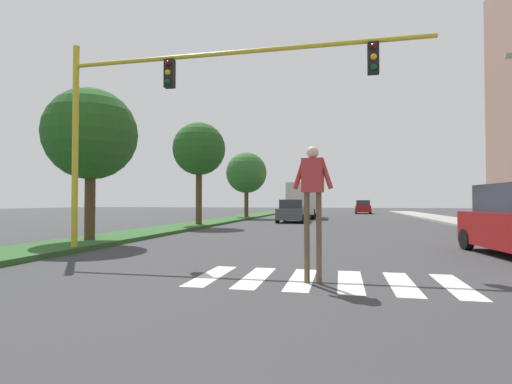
{
  "coord_description": "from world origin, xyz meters",
  "views": [
    {
      "loc": [
        0.31,
        1.05,
        1.48
      ],
      "look_at": [
        -3.63,
        18.98,
        1.94
      ],
      "focal_mm": 27.46,
      "sensor_mm": 36.0,
      "label": 1
    }
  ],
  "objects_px": {
    "traffic_light_gantry": "(171,98)",
    "sedan_far_horizon": "(363,207)",
    "sedan_distant": "(303,208)",
    "truck_box_delivery": "(303,200)",
    "tree_far": "(199,149)",
    "sedan_midblock": "(293,212)",
    "pedestrian_performer": "(313,192)",
    "tree_distant": "(246,173)",
    "tree_mid": "(91,135)"
  },
  "relations": [
    {
      "from": "traffic_light_gantry",
      "to": "sedan_far_horizon",
      "type": "bearing_deg",
      "value": 79.82
    },
    {
      "from": "sedan_distant",
      "to": "truck_box_delivery",
      "type": "height_order",
      "value": "truck_box_delivery"
    },
    {
      "from": "tree_far",
      "to": "traffic_light_gantry",
      "type": "height_order",
      "value": "tree_far"
    },
    {
      "from": "traffic_light_gantry",
      "to": "sedan_midblock",
      "type": "xyz_separation_m",
      "value": [
        1.21,
        18.02,
        -3.65
      ]
    },
    {
      "from": "sedan_midblock",
      "to": "traffic_light_gantry",
      "type": "bearing_deg",
      "value": -93.85
    },
    {
      "from": "traffic_light_gantry",
      "to": "pedestrian_performer",
      "type": "distance_m",
      "value": 5.84
    },
    {
      "from": "tree_far",
      "to": "traffic_light_gantry",
      "type": "distance_m",
      "value": 12.26
    },
    {
      "from": "pedestrian_performer",
      "to": "sedan_midblock",
      "type": "distance_m",
      "value": 21.26
    },
    {
      "from": "tree_far",
      "to": "truck_box_delivery",
      "type": "distance_m",
      "value": 14.52
    },
    {
      "from": "traffic_light_gantry",
      "to": "truck_box_delivery",
      "type": "xyz_separation_m",
      "value": [
        1.27,
        25.08,
        -2.77
      ]
    },
    {
      "from": "tree_distant",
      "to": "sedan_distant",
      "type": "bearing_deg",
      "value": 61.39
    },
    {
      "from": "sedan_midblock",
      "to": "tree_far",
      "type": "bearing_deg",
      "value": -127.27
    },
    {
      "from": "traffic_light_gantry",
      "to": "sedan_distant",
      "type": "xyz_separation_m",
      "value": [
        0.69,
        31.32,
        -3.59
      ]
    },
    {
      "from": "tree_distant",
      "to": "tree_far",
      "type": "bearing_deg",
      "value": -90.04
    },
    {
      "from": "sedan_distant",
      "to": "traffic_light_gantry",
      "type": "bearing_deg",
      "value": -91.26
    },
    {
      "from": "sedan_far_horizon",
      "to": "truck_box_delivery",
      "type": "height_order",
      "value": "truck_box_delivery"
    },
    {
      "from": "tree_far",
      "to": "sedan_distant",
      "type": "height_order",
      "value": "tree_far"
    },
    {
      "from": "sedan_distant",
      "to": "truck_box_delivery",
      "type": "distance_m",
      "value": 6.33
    },
    {
      "from": "sedan_distant",
      "to": "sedan_midblock",
      "type": "bearing_deg",
      "value": -87.75
    },
    {
      "from": "tree_mid",
      "to": "sedan_midblock",
      "type": "relative_size",
      "value": 1.33
    },
    {
      "from": "sedan_far_horizon",
      "to": "truck_box_delivery",
      "type": "distance_m",
      "value": 16.62
    },
    {
      "from": "sedan_midblock",
      "to": "sedan_distant",
      "type": "height_order",
      "value": "sedan_distant"
    },
    {
      "from": "truck_box_delivery",
      "to": "pedestrian_performer",
      "type": "bearing_deg",
      "value": -84.09
    },
    {
      "from": "tree_mid",
      "to": "sedan_midblock",
      "type": "height_order",
      "value": "tree_mid"
    },
    {
      "from": "pedestrian_performer",
      "to": "tree_far",
      "type": "bearing_deg",
      "value": 117.8
    },
    {
      "from": "tree_far",
      "to": "sedan_midblock",
      "type": "distance_m",
      "value": 8.8
    },
    {
      "from": "tree_far",
      "to": "sedan_distant",
      "type": "relative_size",
      "value": 1.36
    },
    {
      "from": "sedan_midblock",
      "to": "truck_box_delivery",
      "type": "relative_size",
      "value": 0.65
    },
    {
      "from": "tree_far",
      "to": "tree_distant",
      "type": "relative_size",
      "value": 1.06
    },
    {
      "from": "tree_mid",
      "to": "tree_distant",
      "type": "xyz_separation_m",
      "value": [
        0.45,
        21.41,
        0.17
      ]
    },
    {
      "from": "tree_far",
      "to": "sedan_far_horizon",
      "type": "distance_m",
      "value": 31.05
    },
    {
      "from": "tree_distant",
      "to": "sedan_midblock",
      "type": "height_order",
      "value": "tree_distant"
    },
    {
      "from": "tree_far",
      "to": "tree_mid",
      "type": "bearing_deg",
      "value": -92.65
    },
    {
      "from": "tree_distant",
      "to": "traffic_light_gantry",
      "type": "relative_size",
      "value": 0.56
    },
    {
      "from": "tree_mid",
      "to": "pedestrian_performer",
      "type": "height_order",
      "value": "tree_mid"
    },
    {
      "from": "sedan_midblock",
      "to": "sedan_distant",
      "type": "xyz_separation_m",
      "value": [
        -0.52,
        13.3,
        0.05
      ]
    },
    {
      "from": "traffic_light_gantry",
      "to": "pedestrian_performer",
      "type": "relative_size",
      "value": 4.08
    },
    {
      "from": "tree_far",
      "to": "tree_distant",
      "type": "height_order",
      "value": "tree_far"
    },
    {
      "from": "tree_mid",
      "to": "sedan_far_horizon",
      "type": "height_order",
      "value": "tree_mid"
    },
    {
      "from": "traffic_light_gantry",
      "to": "sedan_midblock",
      "type": "relative_size",
      "value": 2.51
    },
    {
      "from": "pedestrian_performer",
      "to": "truck_box_delivery",
      "type": "bearing_deg",
      "value": 95.91
    },
    {
      "from": "sedan_distant",
      "to": "truck_box_delivery",
      "type": "bearing_deg",
      "value": -84.67
    },
    {
      "from": "traffic_light_gantry",
      "to": "truck_box_delivery",
      "type": "height_order",
      "value": "traffic_light_gantry"
    },
    {
      "from": "sedan_distant",
      "to": "tree_mid",
      "type": "bearing_deg",
      "value": -99.18
    },
    {
      "from": "pedestrian_performer",
      "to": "traffic_light_gantry",
      "type": "bearing_deg",
      "value": 144.22
    },
    {
      "from": "tree_mid",
      "to": "tree_distant",
      "type": "bearing_deg",
      "value": 88.79
    },
    {
      "from": "sedan_distant",
      "to": "pedestrian_performer",
      "type": "bearing_deg",
      "value": -84.2
    },
    {
      "from": "traffic_light_gantry",
      "to": "tree_distant",
      "type": "bearing_deg",
      "value": 98.66
    },
    {
      "from": "traffic_light_gantry",
      "to": "sedan_far_horizon",
      "type": "height_order",
      "value": "traffic_light_gantry"
    },
    {
      "from": "traffic_light_gantry",
      "to": "pedestrian_performer",
      "type": "height_order",
      "value": "traffic_light_gantry"
    }
  ]
}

